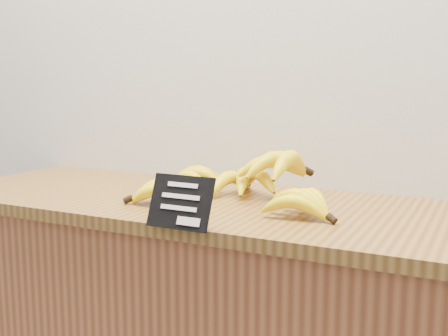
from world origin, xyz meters
TOP-DOWN VIEW (x-y plane):
  - counter_top at (0.02, 2.75)m, footprint 1.58×0.54m
  - chalkboard_sign at (0.03, 2.48)m, footprint 0.14×0.05m
  - banana_pile at (0.03, 2.76)m, footprint 0.51×0.36m

SIDE VIEW (x-z plane):
  - counter_top at x=0.02m, z-range 0.90..0.93m
  - banana_pile at x=0.03m, z-range 0.91..1.03m
  - chalkboard_sign at x=0.03m, z-range 0.93..1.03m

